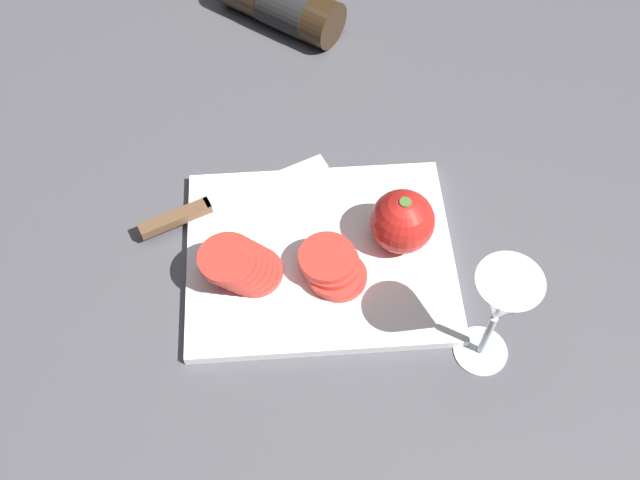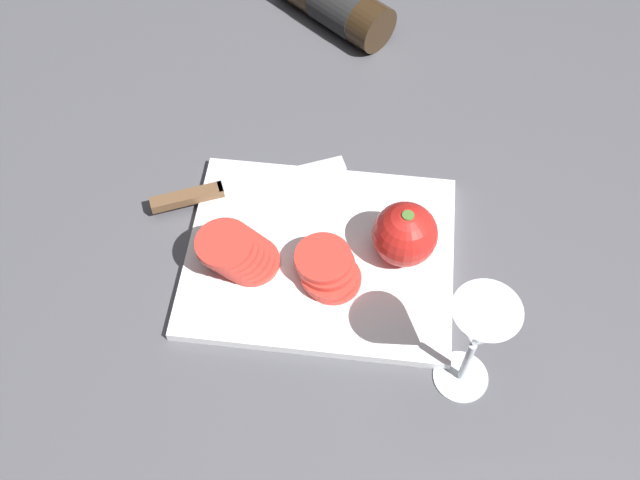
{
  "view_description": "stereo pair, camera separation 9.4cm",
  "coord_description": "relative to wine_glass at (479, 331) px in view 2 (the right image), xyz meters",
  "views": [
    {
      "loc": [
        -0.03,
        -0.47,
        0.83
      ],
      "look_at": [
        0.01,
        0.04,
        0.04
      ],
      "focal_mm": 42.0,
      "sensor_mm": 36.0,
      "label": 1
    },
    {
      "loc": [
        0.06,
        -0.47,
        0.83
      ],
      "look_at": [
        0.01,
        0.04,
        0.04
      ],
      "focal_mm": 42.0,
      "sensor_mm": 36.0,
      "label": 2
    }
  ],
  "objects": [
    {
      "name": "knife",
      "position": [
        -0.34,
        0.22,
        -0.1
      ],
      "size": [
        0.26,
        0.13,
        0.01
      ],
      "rotation": [
        0.0,
        0.0,
        0.41
      ],
      "color": "silver",
      "rests_on": "cutting_board"
    },
    {
      "name": "cutting_board",
      "position": [
        -0.18,
        0.14,
        -0.12
      ],
      "size": [
        0.34,
        0.28,
        0.01
      ],
      "color": "white",
      "rests_on": "ground_plane"
    },
    {
      "name": "wine_glass",
      "position": [
        0.0,
        0.0,
        0.0
      ],
      "size": [
        0.07,
        0.07,
        0.17
      ],
      "color": "silver",
      "rests_on": "ground_plane"
    },
    {
      "name": "whole_tomato",
      "position": [
        -0.08,
        0.16,
        -0.07
      ],
      "size": [
        0.08,
        0.08,
        0.08
      ],
      "color": "red",
      "rests_on": "cutting_board"
    },
    {
      "name": "tomato_slice_stack_far",
      "position": [
        -0.17,
        0.11,
        -0.09
      ],
      "size": [
        0.09,
        0.08,
        0.04
      ],
      "color": "red",
      "rests_on": "cutting_board"
    },
    {
      "name": "ground_plane",
      "position": [
        -0.19,
        0.11,
        -0.12
      ],
      "size": [
        3.0,
        3.0,
        0.0
      ],
      "primitive_type": "plane",
      "color": "#4C4C51"
    },
    {
      "name": "tomato_slice_stack_near",
      "position": [
        -0.28,
        0.12,
        -0.08
      ],
      "size": [
        0.1,
        0.08,
        0.05
      ],
      "color": "red",
      "rests_on": "cutting_board"
    }
  ]
}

